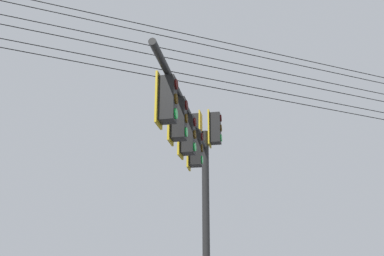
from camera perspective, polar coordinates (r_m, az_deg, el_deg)
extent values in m
cylinder|color=black|center=(12.97, 1.70, -13.77)|extent=(0.20, 0.20, 6.36)
cylinder|color=black|center=(10.82, -0.80, 2.45)|extent=(2.00, 5.65, 0.14)
cube|color=black|center=(13.69, 2.80, -0.05)|extent=(0.38, 0.38, 0.90)
cube|color=#B29319|center=(13.71, 2.10, -0.09)|extent=(0.18, 0.43, 1.04)
cylinder|color=#360503|center=(13.78, 3.46, 1.17)|extent=(0.09, 0.20, 0.20)
cylinder|color=#3C2703|center=(13.67, 3.49, 0.00)|extent=(0.09, 0.20, 0.20)
cylinder|color=green|center=(13.57, 3.51, -1.19)|extent=(0.09, 0.20, 0.20)
cube|color=black|center=(13.78, 0.33, -0.20)|extent=(0.38, 0.38, 0.90)
cube|color=#B29319|center=(13.75, 1.02, -0.16)|extent=(0.18, 0.43, 1.04)
cylinder|color=#360503|center=(13.91, -0.34, 0.92)|extent=(0.09, 0.20, 0.20)
cylinder|color=#3C2703|center=(13.80, -0.35, -0.24)|extent=(0.09, 0.20, 0.20)
cylinder|color=green|center=(13.70, -0.35, -1.42)|extent=(0.09, 0.20, 0.20)
cube|color=black|center=(11.86, 0.41, -2.45)|extent=(0.39, 0.39, 0.90)
cube|color=#B29319|center=(11.88, -0.40, -2.49)|extent=(0.19, 0.43, 1.04)
cylinder|color=#360503|center=(11.94, 1.19, -1.05)|extent=(0.10, 0.20, 0.20)
cylinder|color=#3C2703|center=(11.84, 1.21, -2.42)|extent=(0.10, 0.20, 0.20)
cylinder|color=green|center=(11.75, 1.22, -3.81)|extent=(0.10, 0.20, 0.20)
cube|color=black|center=(10.91, -0.50, -0.84)|extent=(0.37, 0.37, 0.90)
cube|color=#B29319|center=(10.95, -1.37, -0.90)|extent=(0.16, 0.43, 1.04)
cylinder|color=#360503|center=(10.98, 0.34, 0.70)|extent=(0.08, 0.20, 0.20)
cylinder|color=#3C2703|center=(10.87, 0.34, -0.77)|extent=(0.08, 0.20, 0.20)
cylinder|color=green|center=(10.78, 0.34, -2.28)|extent=(0.08, 0.20, 0.20)
cube|color=black|center=(9.97, -1.60, 1.09)|extent=(0.38, 0.38, 0.90)
cube|color=#B29319|center=(10.00, -2.55, 1.02)|extent=(0.17, 0.43, 1.04)
cylinder|color=#360503|center=(10.05, -0.66, 2.74)|extent=(0.09, 0.20, 0.20)
cylinder|color=#3C2703|center=(9.94, -0.67, 1.15)|extent=(0.09, 0.20, 0.20)
cylinder|color=green|center=(9.83, -0.67, -0.48)|extent=(0.09, 0.20, 0.20)
cube|color=black|center=(9.05, -2.92, 3.41)|extent=(0.37, 0.37, 0.90)
cube|color=#B29319|center=(9.09, -3.95, 3.32)|extent=(0.17, 0.43, 1.04)
cylinder|color=#360503|center=(9.14, -1.88, 5.21)|extent=(0.09, 0.20, 0.20)
cylinder|color=#3C2703|center=(9.01, -1.90, 3.49)|extent=(0.09, 0.20, 0.20)
cylinder|color=green|center=(8.89, -1.92, 1.72)|extent=(0.09, 0.20, 0.20)
cylinder|color=black|center=(14.60, 5.17, 4.35)|extent=(14.61, 16.40, 0.79)
cylinder|color=black|center=(14.71, 5.14, 5.26)|extent=(14.61, 16.40, 0.79)
cylinder|color=black|center=(14.90, 5.09, 6.74)|extent=(14.61, 16.40, 0.79)
cylinder|color=black|center=(15.04, 5.06, 7.72)|extent=(14.61, 16.40, 0.79)
cylinder|color=black|center=(15.24, 5.01, 9.12)|extent=(14.61, 16.40, 0.79)
cylinder|color=black|center=(15.35, 4.98, 9.89)|extent=(14.61, 16.40, 0.79)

